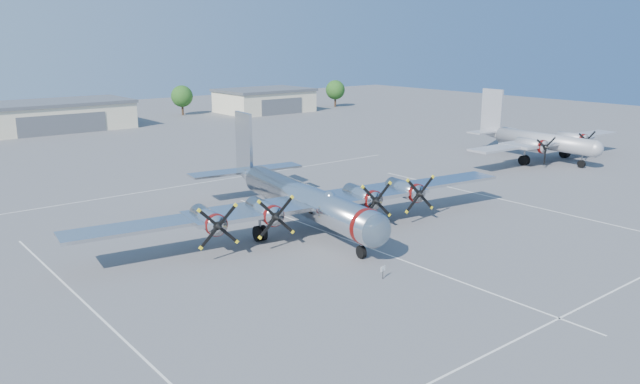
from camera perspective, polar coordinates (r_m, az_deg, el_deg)
ground at (r=55.12m, az=1.00°, el=-3.83°), size 260.00×260.00×0.00m
parking_lines at (r=53.85m, az=2.19°, el=-4.26°), size 60.00×50.08×0.01m
hangar_center at (r=127.60m, az=-23.42°, el=6.42°), size 28.60×14.60×5.40m
hangar_east at (r=147.70m, az=-5.10°, el=8.36°), size 20.60×14.60×5.40m
tree_east at (r=143.78m, az=-12.51°, el=8.54°), size 4.80×4.80×6.64m
tree_far_east at (r=158.01m, az=1.41°, el=9.31°), size 4.80×4.80×6.64m
main_bomber_b29 at (r=57.15m, az=-1.81°, el=-3.19°), size 45.41×34.17×9.25m
twin_engine_east at (r=93.65m, az=19.24°, el=2.78°), size 30.93×23.07×9.43m
info_placard at (r=45.05m, az=5.78°, el=-7.12°), size 0.50×0.12×0.96m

